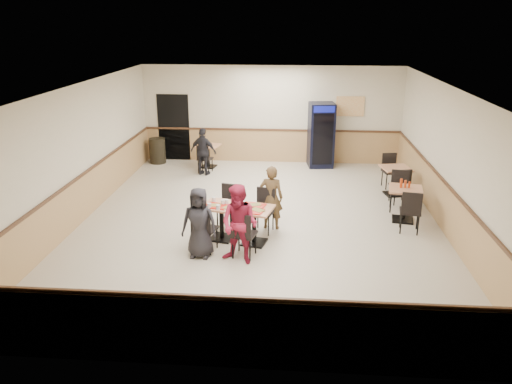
# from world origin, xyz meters

# --- Properties ---
(ground) EXTENTS (10.00, 10.00, 0.00)m
(ground) POSITION_xyz_m (0.00, 0.00, 0.00)
(ground) COLOR beige
(ground) RESTS_ON ground
(room_shell) EXTENTS (10.00, 10.00, 10.00)m
(room_shell) POSITION_xyz_m (1.78, 2.55, 0.58)
(room_shell) COLOR silver
(room_shell) RESTS_ON ground
(main_table) EXTENTS (1.54, 1.02, 0.76)m
(main_table) POSITION_xyz_m (-0.37, -1.07, 0.50)
(main_table) COLOR black
(main_table) RESTS_ON ground
(main_chairs) EXTENTS (1.61, 1.91, 0.96)m
(main_chairs) POSITION_xyz_m (-0.42, -1.06, 0.48)
(main_chairs) COLOR black
(main_chairs) RESTS_ON ground
(diner_woman_left) EXTENTS (0.70, 0.48, 1.38)m
(diner_woman_left) POSITION_xyz_m (-1.01, -1.80, 0.69)
(diner_woman_left) COLOR black
(diner_woman_left) RESTS_ON ground
(diner_woman_right) EXTENTS (0.90, 0.80, 1.52)m
(diner_woman_right) POSITION_xyz_m (-0.22, -1.99, 0.76)
(diner_woman_right) COLOR maroon
(diner_woman_right) RESTS_ON ground
(diner_man_opposite) EXTENTS (0.54, 0.38, 1.41)m
(diner_man_opposite) POSITION_xyz_m (0.27, -0.34, 0.70)
(diner_man_opposite) COLOR #503B22
(diner_man_opposite) RESTS_ON ground
(lone_diner) EXTENTS (0.87, 0.57, 1.38)m
(lone_diner) POSITION_xyz_m (-1.87, 3.41, 0.69)
(lone_diner) COLOR black
(lone_diner) RESTS_ON ground
(tabletop_clutter) EXTENTS (1.27, 0.71, 0.12)m
(tabletop_clutter) POSITION_xyz_m (-0.39, -1.12, 0.78)
(tabletop_clutter) COLOR red
(tabletop_clutter) RESTS_ON main_table
(side_table_near) EXTENTS (0.83, 0.83, 0.77)m
(side_table_near) POSITION_xyz_m (3.23, 0.32, 0.51)
(side_table_near) COLOR black
(side_table_near) RESTS_ON ground
(side_table_near_chair_south) EXTENTS (0.52, 0.52, 0.97)m
(side_table_near_chair_south) POSITION_xyz_m (3.23, -0.30, 0.49)
(side_table_near_chair_south) COLOR black
(side_table_near_chair_south) RESTS_ON ground
(side_table_near_chair_north) EXTENTS (0.52, 0.52, 0.97)m
(side_table_near_chair_north) POSITION_xyz_m (3.23, 0.93, 0.49)
(side_table_near_chair_north) COLOR black
(side_table_near_chair_north) RESTS_ON ground
(side_table_far) EXTENTS (0.81, 0.81, 0.74)m
(side_table_far) POSITION_xyz_m (3.34, 2.07, 0.49)
(side_table_far) COLOR black
(side_table_far) RESTS_ON ground
(side_table_far_chair_south) EXTENTS (0.51, 0.51, 0.94)m
(side_table_far_chair_south) POSITION_xyz_m (3.34, 1.47, 0.47)
(side_table_far_chair_south) COLOR black
(side_table_far_chair_south) RESTS_ON ground
(side_table_far_chair_north) EXTENTS (0.51, 0.51, 0.94)m
(side_table_far_chair_north) POSITION_xyz_m (3.34, 2.66, 0.47)
(side_table_far_chair_north) COLOR black
(side_table_far_chair_north) RESTS_ON ground
(condiment_caddy) EXTENTS (0.23, 0.06, 0.20)m
(condiment_caddy) POSITION_xyz_m (3.20, 0.37, 0.86)
(condiment_caddy) COLOR #BE360D
(condiment_caddy) RESTS_ON side_table_near
(back_table) EXTENTS (0.76, 0.76, 0.69)m
(back_table) POSITION_xyz_m (-1.87, 4.20, 0.46)
(back_table) COLOR black
(back_table) RESTS_ON ground
(back_table_chair_lone) EXTENTS (0.48, 0.48, 0.88)m
(back_table_chair_lone) POSITION_xyz_m (-1.87, 3.64, 0.44)
(back_table_chair_lone) COLOR black
(back_table_chair_lone) RESTS_ON ground
(pepsi_cooler) EXTENTS (0.82, 0.83, 1.95)m
(pepsi_cooler) POSITION_xyz_m (1.54, 4.59, 0.98)
(pepsi_cooler) COLOR black
(pepsi_cooler) RESTS_ON ground
(trash_bin) EXTENTS (0.50, 0.50, 0.79)m
(trash_bin) POSITION_xyz_m (-3.55, 4.55, 0.39)
(trash_bin) COLOR black
(trash_bin) RESTS_ON ground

